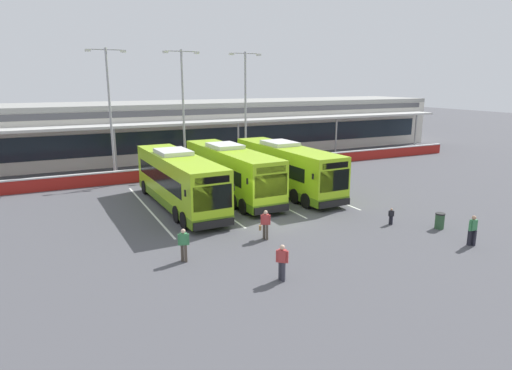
{
  "coord_description": "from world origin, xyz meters",
  "views": [
    {
      "loc": [
        -12.34,
        -22.77,
        8.39
      ],
      "look_at": [
        0.27,
        3.0,
        1.6
      ],
      "focal_mm": 31.14,
      "sensor_mm": 36.0,
      "label": 1
    }
  ],
  "objects_px": {
    "coach_bus_left_centre": "(231,172)",
    "coach_bus_centre": "(286,169)",
    "pedestrian_child": "(391,216)",
    "pedestrian_with_handbag": "(265,224)",
    "lamp_post_centre": "(183,104)",
    "pedestrian_in_dark_coat": "(473,229)",
    "pedestrian_near_bin": "(184,244)",
    "litter_bin": "(440,221)",
    "coach_bus_leftmost": "(179,181)",
    "pedestrian_approaching_bus": "(282,261)",
    "lamp_post_west": "(110,106)",
    "lamp_post_east": "(245,103)"
  },
  "relations": [
    {
      "from": "lamp_post_centre",
      "to": "coach_bus_centre",
      "type": "bearing_deg",
      "value": -63.83
    },
    {
      "from": "lamp_post_west",
      "to": "pedestrian_with_handbag",
      "type": "bearing_deg",
      "value": -76.04
    },
    {
      "from": "coach_bus_leftmost",
      "to": "pedestrian_child",
      "type": "bearing_deg",
      "value": -42.15
    },
    {
      "from": "litter_bin",
      "to": "lamp_post_centre",
      "type": "bearing_deg",
      "value": 111.48
    },
    {
      "from": "lamp_post_west",
      "to": "litter_bin",
      "type": "height_order",
      "value": "lamp_post_west"
    },
    {
      "from": "pedestrian_child",
      "to": "lamp_post_west",
      "type": "bearing_deg",
      "value": 121.8
    },
    {
      "from": "coach_bus_left_centre",
      "to": "lamp_post_west",
      "type": "height_order",
      "value": "lamp_post_west"
    },
    {
      "from": "coach_bus_left_centre",
      "to": "coach_bus_centre",
      "type": "relative_size",
      "value": 1.0
    },
    {
      "from": "lamp_post_east",
      "to": "litter_bin",
      "type": "height_order",
      "value": "lamp_post_east"
    },
    {
      "from": "lamp_post_centre",
      "to": "pedestrian_near_bin",
      "type": "bearing_deg",
      "value": -107.47
    },
    {
      "from": "pedestrian_with_handbag",
      "to": "lamp_post_centre",
      "type": "bearing_deg",
      "value": 85.81
    },
    {
      "from": "coach_bus_centre",
      "to": "pedestrian_child",
      "type": "height_order",
      "value": "coach_bus_centre"
    },
    {
      "from": "coach_bus_leftmost",
      "to": "pedestrian_approaching_bus",
      "type": "relative_size",
      "value": 7.54
    },
    {
      "from": "litter_bin",
      "to": "pedestrian_child",
      "type": "bearing_deg",
      "value": 137.65
    },
    {
      "from": "pedestrian_with_handbag",
      "to": "litter_bin",
      "type": "xyz_separation_m",
      "value": [
        9.87,
        -2.88,
        -0.39
      ]
    },
    {
      "from": "pedestrian_child",
      "to": "lamp_post_centre",
      "type": "bearing_deg",
      "value": 108.2
    },
    {
      "from": "coach_bus_centre",
      "to": "pedestrian_near_bin",
      "type": "distance_m",
      "value": 14.81
    },
    {
      "from": "pedestrian_in_dark_coat",
      "to": "pedestrian_near_bin",
      "type": "height_order",
      "value": "same"
    },
    {
      "from": "coach_bus_leftmost",
      "to": "coach_bus_centre",
      "type": "xyz_separation_m",
      "value": [
        8.61,
        0.56,
        0.0
      ]
    },
    {
      "from": "coach_bus_leftmost",
      "to": "pedestrian_in_dark_coat",
      "type": "distance_m",
      "value": 17.96
    },
    {
      "from": "coach_bus_leftmost",
      "to": "lamp_post_east",
      "type": "bearing_deg",
      "value": 47.6
    },
    {
      "from": "coach_bus_left_centre",
      "to": "lamp_post_centre",
      "type": "bearing_deg",
      "value": 93.42
    },
    {
      "from": "lamp_post_west",
      "to": "pedestrian_in_dark_coat",
      "type": "bearing_deg",
      "value": -60.66
    },
    {
      "from": "coach_bus_left_centre",
      "to": "lamp_post_east",
      "type": "distance_m",
      "value": 12.25
    },
    {
      "from": "pedestrian_with_handbag",
      "to": "pedestrian_near_bin",
      "type": "bearing_deg",
      "value": -168.29
    },
    {
      "from": "coach_bus_left_centre",
      "to": "coach_bus_leftmost",
      "type": "bearing_deg",
      "value": -164.93
    },
    {
      "from": "lamp_post_centre",
      "to": "pedestrian_approaching_bus",
      "type": "bearing_deg",
      "value": -97.37
    },
    {
      "from": "coach_bus_leftmost",
      "to": "pedestrian_approaching_bus",
      "type": "bearing_deg",
      "value": -87.13
    },
    {
      "from": "coach_bus_left_centre",
      "to": "pedestrian_child",
      "type": "height_order",
      "value": "coach_bus_left_centre"
    },
    {
      "from": "coach_bus_leftmost",
      "to": "lamp_post_centre",
      "type": "distance_m",
      "value": 12.05
    },
    {
      "from": "coach_bus_centre",
      "to": "lamp_post_centre",
      "type": "bearing_deg",
      "value": 116.17
    },
    {
      "from": "pedestrian_with_handbag",
      "to": "pedestrian_child",
      "type": "relative_size",
      "value": 1.61
    },
    {
      "from": "pedestrian_with_handbag",
      "to": "pedestrian_in_dark_coat",
      "type": "distance_m",
      "value": 10.76
    },
    {
      "from": "coach_bus_centre",
      "to": "lamp_post_east",
      "type": "xyz_separation_m",
      "value": [
        1.41,
        10.42,
        4.5
      ]
    },
    {
      "from": "pedestrian_in_dark_coat",
      "to": "coach_bus_centre",
      "type": "bearing_deg",
      "value": 101.59
    },
    {
      "from": "lamp_post_east",
      "to": "pedestrian_with_handbag",
      "type": "bearing_deg",
      "value": -111.88
    },
    {
      "from": "pedestrian_near_bin",
      "to": "coach_bus_leftmost",
      "type": "bearing_deg",
      "value": 74.71
    },
    {
      "from": "lamp_post_west",
      "to": "lamp_post_centre",
      "type": "height_order",
      "value": "same"
    },
    {
      "from": "coach_bus_left_centre",
      "to": "pedestrian_child",
      "type": "relative_size",
      "value": 12.16
    },
    {
      "from": "pedestrian_approaching_bus",
      "to": "lamp_post_west",
      "type": "height_order",
      "value": "lamp_post_west"
    },
    {
      "from": "lamp_post_west",
      "to": "lamp_post_centre",
      "type": "relative_size",
      "value": 1.0
    },
    {
      "from": "pedestrian_with_handbag",
      "to": "pedestrian_approaching_bus",
      "type": "height_order",
      "value": "same"
    },
    {
      "from": "pedestrian_child",
      "to": "litter_bin",
      "type": "height_order",
      "value": "pedestrian_child"
    },
    {
      "from": "pedestrian_with_handbag",
      "to": "litter_bin",
      "type": "bearing_deg",
      "value": -16.27
    },
    {
      "from": "pedestrian_with_handbag",
      "to": "coach_bus_leftmost",
      "type": "bearing_deg",
      "value": 105.9
    },
    {
      "from": "pedestrian_approaching_bus",
      "to": "pedestrian_near_bin",
      "type": "bearing_deg",
      "value": 129.5
    },
    {
      "from": "coach_bus_left_centre",
      "to": "litter_bin",
      "type": "relative_size",
      "value": 13.14
    },
    {
      "from": "lamp_post_west",
      "to": "coach_bus_left_centre",
      "type": "bearing_deg",
      "value": -56.21
    },
    {
      "from": "coach_bus_centre",
      "to": "pedestrian_approaching_bus",
      "type": "distance_m",
      "value": 15.76
    },
    {
      "from": "coach_bus_left_centre",
      "to": "lamp_post_west",
      "type": "xyz_separation_m",
      "value": [
        -6.76,
        10.11,
        4.5
      ]
    }
  ]
}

